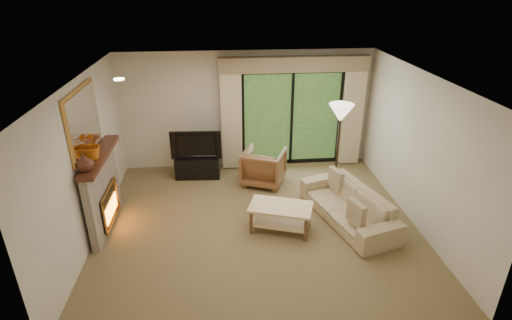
{
  "coord_description": "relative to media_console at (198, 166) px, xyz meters",
  "views": [
    {
      "loc": [
        -0.58,
        -5.94,
        4.0
      ],
      "look_at": [
        0.0,
        0.3,
        1.1
      ],
      "focal_mm": 28.0,
      "sensor_mm": 36.0,
      "label": 1
    }
  ],
  "objects": [
    {
      "name": "wall_left",
      "position": [
        -1.63,
        -1.95,
        1.06
      ],
      "size": [
        0.0,
        5.0,
        5.0
      ],
      "primitive_type": "plane",
      "rotation": [
        1.57,
        0.0,
        1.57
      ],
      "color": "beige",
      "rests_on": "ground"
    },
    {
      "name": "cornice",
      "position": [
        2.12,
        0.41,
        2.08
      ],
      "size": [
        3.2,
        0.24,
        0.32
      ],
      "primitive_type": "cube",
      "color": "#957B5C",
      "rests_on": "wall_back"
    },
    {
      "name": "wall_back",
      "position": [
        1.12,
        0.55,
        1.06
      ],
      "size": [
        5.0,
        0.0,
        5.0
      ],
      "primitive_type": "plane",
      "rotation": [
        1.57,
        0.0,
        0.0
      ],
      "color": "beige",
      "rests_on": "ground"
    },
    {
      "name": "armchair",
      "position": [
        1.39,
        -0.44,
        0.14
      ],
      "size": [
        1.06,
        1.07,
        0.76
      ],
      "primitive_type": "imported",
      "rotation": [
        0.0,
        0.0,
        2.76
      ],
      "color": "brown",
      "rests_on": "floor"
    },
    {
      "name": "pillow_near",
      "position": [
        2.65,
        -2.59,
        0.29
      ],
      "size": [
        0.21,
        0.41,
        0.4
      ],
      "primitive_type": "cube",
      "rotation": [
        0.0,
        0.0,
        0.29
      ],
      "color": "brown",
      "rests_on": "sofa"
    },
    {
      "name": "branches",
      "position": [
        -1.49,
        -1.93,
        1.37
      ],
      "size": [
        0.44,
        0.39,
        0.48
      ],
      "primitive_type": "imported",
      "rotation": [
        0.0,
        0.0,
        0.04
      ],
      "color": "#BF5B12",
      "rests_on": "fireplace"
    },
    {
      "name": "wall_front",
      "position": [
        1.12,
        -4.45,
        1.06
      ],
      "size": [
        5.0,
        0.0,
        5.0
      ],
      "primitive_type": "plane",
      "rotation": [
        -1.57,
        0.0,
        0.0
      ],
      "color": "beige",
      "rests_on": "ground"
    },
    {
      "name": "fireplace",
      "position": [
        -1.51,
        -1.75,
        0.45
      ],
      "size": [
        0.24,
        1.7,
        1.37
      ],
      "primitive_type": null,
      "color": "gray",
      "rests_on": "floor"
    },
    {
      "name": "coffee_table",
      "position": [
        1.49,
        -2.17,
        -0.0
      ],
      "size": [
        1.18,
        0.88,
        0.47
      ],
      "primitive_type": null,
      "rotation": [
        0.0,
        0.0,
        -0.32
      ],
      "color": "#E1BB83",
      "rests_on": "floor"
    },
    {
      "name": "sliding_door",
      "position": [
        2.12,
        0.5,
        0.86
      ],
      "size": [
        2.26,
        0.1,
        2.16
      ],
      "primitive_type": null,
      "color": "black",
      "rests_on": "floor"
    },
    {
      "name": "floor_lamp",
      "position": [
        2.82,
        -0.8,
        0.66
      ],
      "size": [
        0.61,
        0.61,
        1.8
      ],
      "primitive_type": null,
      "rotation": [
        0.0,
        0.0,
        -0.32
      ],
      "color": "beige",
      "rests_on": "floor"
    },
    {
      "name": "sofa",
      "position": [
        2.72,
        -1.99,
        0.07
      ],
      "size": [
        1.38,
        2.24,
        0.61
      ],
      "primitive_type": "imported",
      "rotation": [
        0.0,
        0.0,
        -1.28
      ],
      "color": "tan",
      "rests_on": "floor"
    },
    {
      "name": "ceiling",
      "position": [
        1.12,
        -1.95,
        2.36
      ],
      "size": [
        5.5,
        5.5,
        0.0
      ],
      "primitive_type": "plane",
      "rotation": [
        3.14,
        0.0,
        0.0
      ],
      "color": "silver",
      "rests_on": "ground"
    },
    {
      "name": "mirror",
      "position": [
        -1.6,
        -1.75,
        1.71
      ],
      "size": [
        0.07,
        1.45,
        1.02
      ],
      "primitive_type": null,
      "color": "gold",
      "rests_on": "wall_left"
    },
    {
      "name": "tv",
      "position": [
        0.0,
        -0.0,
        0.54
      ],
      "size": [
        1.07,
        0.2,
        0.61
      ],
      "primitive_type": "imported",
      "rotation": [
        0.0,
        0.0,
        -0.06
      ],
      "color": "black",
      "rests_on": "media_console"
    },
    {
      "name": "pillow_far",
      "position": [
        2.65,
        -1.39,
        0.28
      ],
      "size": [
        0.21,
        0.4,
        0.39
      ],
      "primitive_type": "cube",
      "rotation": [
        0.0,
        0.0,
        0.29
      ],
      "color": "brown",
      "rests_on": "sofa"
    },
    {
      "name": "media_console",
      "position": [
        0.0,
        0.0,
        0.0
      ],
      "size": [
        0.97,
        0.48,
        0.47
      ],
      "primitive_type": "cube",
      "rotation": [
        0.0,
        0.0,
        -0.06
      ],
      "color": "black",
      "rests_on": "floor"
    },
    {
      "name": "curtain_left",
      "position": [
        0.77,
        0.39,
        0.96
      ],
      "size": [
        0.45,
        0.18,
        2.35
      ],
      "primitive_type": "cube",
      "color": "beige",
      "rests_on": "floor"
    },
    {
      "name": "floor",
      "position": [
        1.12,
        -1.95,
        -0.24
      ],
      "size": [
        5.5,
        5.5,
        0.0
      ],
      "primitive_type": "plane",
      "color": "brown",
      "rests_on": "ground"
    },
    {
      "name": "vase",
      "position": [
        -1.49,
        -2.37,
        1.27
      ],
      "size": [
        0.34,
        0.34,
        0.28
      ],
      "primitive_type": "imported",
      "rotation": [
        0.0,
        0.0,
        -0.36
      ],
      "color": "#472315",
      "rests_on": "fireplace"
    },
    {
      "name": "wall_right",
      "position": [
        3.87,
        -1.95,
        1.06
      ],
      "size": [
        0.0,
        5.0,
        5.0
      ],
      "primitive_type": "plane",
      "rotation": [
        1.57,
        0.0,
        -1.57
      ],
      "color": "beige",
      "rests_on": "ground"
    },
    {
      "name": "curtain_right",
      "position": [
        3.47,
        0.39,
        0.96
      ],
      "size": [
        0.45,
        0.18,
        2.35
      ],
      "primitive_type": "cube",
      "color": "beige",
      "rests_on": "floor"
    }
  ]
}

